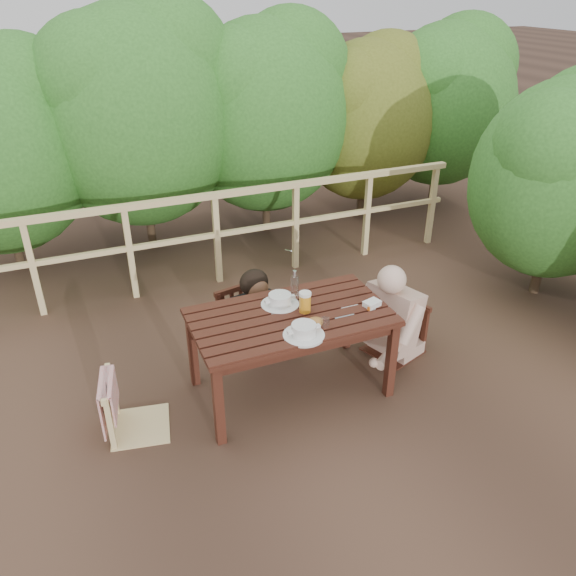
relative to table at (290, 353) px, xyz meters
name	(u,v)px	position (x,y,z in m)	size (l,w,h in m)	color
ground	(290,388)	(0.00, 0.00, -0.34)	(60.00, 60.00, 0.00)	#503627
table	(290,353)	(0.00, 0.00, 0.00)	(1.49, 0.84, 0.69)	#371810
chair_left	(133,380)	(-1.19, 0.01, 0.09)	(0.43, 0.43, 0.86)	#D7BB7D
chair_far	(247,297)	(-0.08, 0.80, 0.10)	(0.44, 0.44, 0.88)	#371810
chair_right	(397,309)	(1.04, 0.14, 0.09)	(0.43, 0.43, 0.86)	#371810
woman	(246,283)	(-0.08, 0.82, 0.23)	(0.46, 0.57, 1.15)	black
diner_right	(403,278)	(1.07, 0.14, 0.38)	(0.59, 0.72, 1.45)	tan
railing	(217,238)	(0.00, 2.00, 0.16)	(5.60, 0.10, 1.01)	#D7BB7D
hedge_row	(214,80)	(0.40, 3.20, 1.56)	(6.60, 1.60, 3.80)	#2C6121
soup_near	(304,330)	(-0.02, -0.29, 0.39)	(0.30, 0.30, 0.10)	white
soup_far	(280,300)	(-0.02, 0.17, 0.39)	(0.30, 0.30, 0.10)	white
bread_roll	(315,323)	(0.10, -0.21, 0.38)	(0.13, 0.10, 0.08)	#985D30
beer_glass	(305,303)	(0.12, 0.00, 0.43)	(0.09, 0.09, 0.18)	gold
bottle	(295,286)	(0.11, 0.19, 0.48)	(0.06, 0.06, 0.27)	silver
tumbler	(325,323)	(0.17, -0.25, 0.38)	(0.07, 0.07, 0.08)	white
butter_tub	(372,304)	(0.62, -0.13, 0.37)	(0.13, 0.09, 0.06)	white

